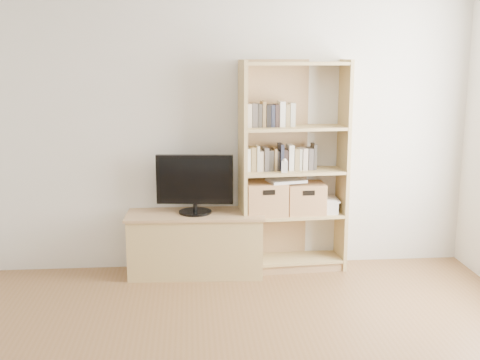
{
  "coord_description": "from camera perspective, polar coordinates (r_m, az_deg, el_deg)",
  "views": [
    {
      "loc": [
        -0.35,
        -2.97,
        1.98
      ],
      "look_at": [
        0.06,
        1.9,
        0.95
      ],
      "focal_mm": 45.0,
      "sensor_mm": 36.0,
      "label": 1
    }
  ],
  "objects": [
    {
      "name": "back_wall",
      "position": [
        5.53,
        -1.2,
        4.85
      ],
      "size": [
        4.5,
        0.02,
        2.6
      ],
      "primitive_type": "cube",
      "color": "beige",
      "rests_on": "floor"
    },
    {
      "name": "tv_stand",
      "position": [
        5.52,
        -4.22,
        -6.12
      ],
      "size": [
        1.21,
        0.5,
        0.55
      ],
      "primitive_type": "cube",
      "rotation": [
        0.0,
        0.0,
        -0.04
      ],
      "color": "tan",
      "rests_on": "floor"
    },
    {
      "name": "bookshelf",
      "position": [
        5.48,
        5.08,
        1.18
      ],
      "size": [
        0.99,
        0.41,
        1.93
      ],
      "primitive_type": "cube",
      "rotation": [
        0.0,
        0.0,
        0.07
      ],
      "color": "tan",
      "rests_on": "floor"
    },
    {
      "name": "television",
      "position": [
        5.37,
        -4.31,
        -0.36
      ],
      "size": [
        0.69,
        0.13,
        0.54
      ],
      "primitive_type": "cube",
      "rotation": [
        0.0,
        0.0,
        -0.11
      ],
      "color": "black",
      "rests_on": "tv_stand"
    },
    {
      "name": "books_row_mid",
      "position": [
        5.48,
        5.04,
        2.24
      ],
      "size": [
        0.9,
        0.21,
        0.24
      ],
      "primitive_type": "cube",
      "rotation": [
        0.0,
        0.0,
        0.04
      ],
      "color": "silver",
      "rests_on": "bookshelf"
    },
    {
      "name": "books_row_upper",
      "position": [
        5.38,
        2.89,
        6.06
      ],
      "size": [
        0.36,
        0.14,
        0.19
      ],
      "primitive_type": "cube",
      "rotation": [
        0.0,
        0.0,
        0.04
      ],
      "color": "silver",
      "rests_on": "bookshelf"
    },
    {
      "name": "baby_monitor",
      "position": [
        5.35,
        4.25,
        1.26
      ],
      "size": [
        0.06,
        0.04,
        0.1
      ],
      "primitive_type": "cube",
      "rotation": [
        0.0,
        0.0,
        -0.19
      ],
      "color": "white",
      "rests_on": "bookshelf"
    },
    {
      "name": "basket_left",
      "position": [
        5.48,
        2.43,
        -1.76
      ],
      "size": [
        0.39,
        0.33,
        0.3
      ],
      "primitive_type": "cube",
      "rotation": [
        0.0,
        0.0,
        0.09
      ],
      "color": "#B47B51",
      "rests_on": "bookshelf"
    },
    {
      "name": "basket_right",
      "position": [
        5.56,
        6.22,
        -1.71
      ],
      "size": [
        0.35,
        0.29,
        0.28
      ],
      "primitive_type": "cube",
      "rotation": [
        0.0,
        0.0,
        0.02
      ],
      "color": "#B47B51",
      "rests_on": "bookshelf"
    },
    {
      "name": "laptop",
      "position": [
        5.47,
        4.39,
        -0.04
      ],
      "size": [
        0.37,
        0.3,
        0.03
      ],
      "primitive_type": "cube",
      "rotation": [
        0.0,
        0.0,
        0.24
      ],
      "color": "silver",
      "rests_on": "basket_left"
    },
    {
      "name": "magazine_stack",
      "position": [
        5.64,
        8.3,
        -2.45
      ],
      "size": [
        0.19,
        0.26,
        0.11
      ],
      "primitive_type": "cube",
      "rotation": [
        0.0,
        0.0,
        -0.09
      ],
      "color": "beige",
      "rests_on": "bookshelf"
    }
  ]
}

